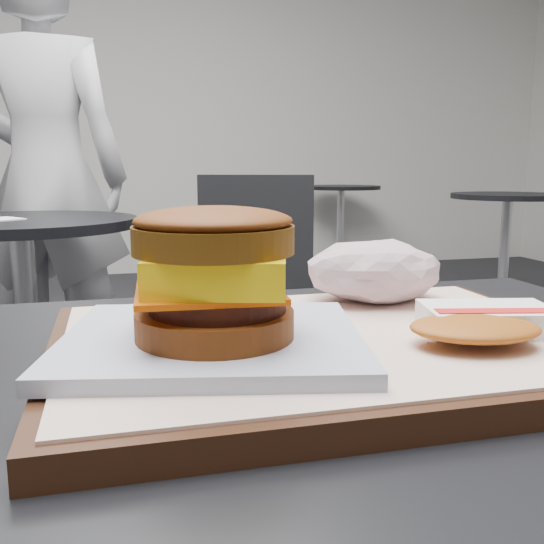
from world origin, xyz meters
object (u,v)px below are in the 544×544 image
(serving_tray, at_px, (327,347))
(hash_brown, at_px, (482,323))
(neighbor_table, at_px, (25,282))
(patron, at_px, (47,177))
(neighbor_chair, at_px, (222,283))
(breakfast_sandwich, at_px, (214,290))
(crumpled_wrapper, at_px, (374,271))

(serving_tray, relative_size, hash_brown, 2.97)
(serving_tray, relative_size, neighbor_table, 0.51)
(serving_tray, bearing_deg, neighbor_table, 104.68)
(serving_tray, distance_m, neighbor_table, 1.67)
(hash_brown, bearing_deg, serving_tray, 159.46)
(hash_brown, bearing_deg, patron, 102.57)
(serving_tray, height_order, patron, patron)
(neighbor_chair, bearing_deg, breakfast_sandwich, -100.00)
(breakfast_sandwich, relative_size, crumpled_wrapper, 1.84)
(breakfast_sandwich, relative_size, neighbor_table, 0.29)
(breakfast_sandwich, xyz_separation_m, hash_brown, (0.18, -0.02, -0.03))
(crumpled_wrapper, xyz_separation_m, patron, (-0.46, 2.06, 0.05))
(crumpled_wrapper, distance_m, patron, 2.11)
(breakfast_sandwich, distance_m, crumpled_wrapper, 0.19)
(patron, bearing_deg, hash_brown, 117.51)
(serving_tray, distance_m, breakfast_sandwich, 0.10)
(serving_tray, bearing_deg, crumpled_wrapper, 50.27)
(neighbor_table, relative_size, neighbor_chair, 0.85)
(crumpled_wrapper, height_order, neighbor_chair, neighbor_chair)
(crumpled_wrapper, bearing_deg, neighbor_chair, 85.05)
(neighbor_table, distance_m, neighbor_chair, 0.63)
(breakfast_sandwich, bearing_deg, crumpled_wrapper, 34.93)
(neighbor_table, xyz_separation_m, neighbor_chair, (0.63, 0.05, -0.04))
(neighbor_chair, height_order, patron, patron)
(crumpled_wrapper, bearing_deg, patron, 102.71)
(serving_tray, height_order, breakfast_sandwich, breakfast_sandwich)
(breakfast_sandwich, distance_m, neighbor_table, 1.68)
(neighbor_chair, xyz_separation_m, patron, (-0.60, 0.51, 0.36))
(breakfast_sandwich, bearing_deg, neighbor_chair, 80.00)
(hash_brown, relative_size, neighbor_table, 0.17)
(neighbor_table, height_order, patron, patron)
(patron, bearing_deg, breakfast_sandwich, 112.95)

